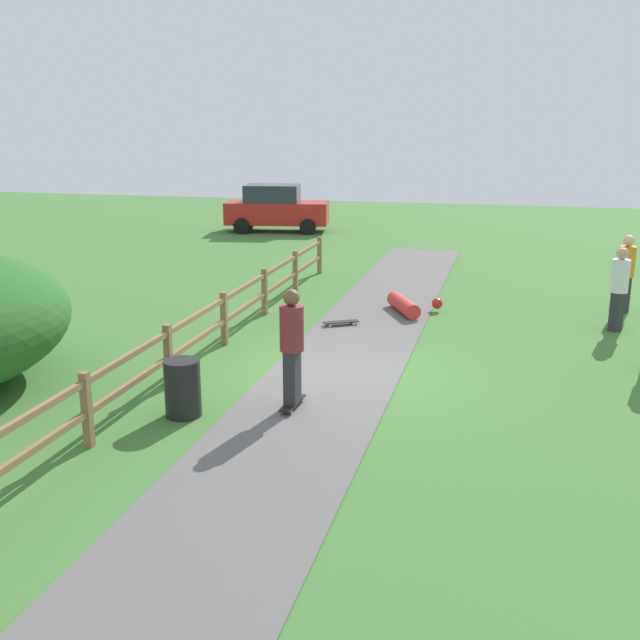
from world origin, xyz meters
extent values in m
plane|color=#427533|center=(0.00, 0.00, 0.00)|extent=(60.00, 60.00, 0.00)
cube|color=#605E5B|center=(0.00, 0.00, 0.01)|extent=(2.40, 28.00, 0.02)
cube|color=olive|center=(-2.60, -3.86, 0.55)|extent=(0.12, 0.12, 1.10)
cube|color=olive|center=(-2.60, -1.29, 0.55)|extent=(0.12, 0.12, 1.10)
cube|color=olive|center=(-2.60, 1.29, 0.55)|extent=(0.12, 0.12, 1.10)
cube|color=olive|center=(-2.60, 3.86, 0.55)|extent=(0.12, 0.12, 1.10)
cube|color=olive|center=(-2.60, 6.43, 0.55)|extent=(0.12, 0.12, 1.10)
cube|color=olive|center=(-2.60, 9.00, 0.55)|extent=(0.12, 0.12, 1.10)
cube|color=olive|center=(-2.60, 0.00, 0.50)|extent=(0.08, 18.00, 0.09)
cube|color=olive|center=(-2.60, 0.00, 0.95)|extent=(0.08, 18.00, 0.09)
cylinder|color=black|center=(-1.80, -2.46, 0.45)|extent=(0.56, 0.56, 0.90)
cube|color=black|center=(-0.25, -1.76, 0.09)|extent=(0.23, 0.81, 0.02)
cylinder|color=silver|center=(-0.31, -1.47, 0.05)|extent=(0.03, 0.06, 0.06)
cylinder|color=silver|center=(-0.16, -1.48, 0.05)|extent=(0.03, 0.06, 0.06)
cylinder|color=silver|center=(-0.33, -2.03, 0.05)|extent=(0.03, 0.06, 0.06)
cylinder|color=silver|center=(-0.18, -2.04, 0.05)|extent=(0.03, 0.06, 0.06)
cube|color=#2D2D33|center=(-0.25, -1.76, 0.54)|extent=(0.21, 0.33, 0.86)
cylinder|color=maroon|center=(-0.25, -1.76, 1.33)|extent=(0.39, 0.39, 0.72)
sphere|color=brown|center=(-0.25, -1.76, 1.82)|extent=(0.26, 0.26, 0.26)
cylinder|color=red|center=(0.56, 4.77, 0.20)|extent=(0.98, 1.46, 0.36)
sphere|color=red|center=(1.32, 5.15, 0.20)|extent=(0.26, 0.26, 0.26)
cube|color=black|center=(-0.62, 3.29, 0.09)|extent=(0.79, 0.59, 0.02)
cylinder|color=silver|center=(-0.42, 3.50, 0.05)|extent=(0.07, 0.06, 0.06)
cylinder|color=silver|center=(-0.35, 3.37, 0.05)|extent=(0.07, 0.06, 0.06)
cylinder|color=silver|center=(-0.90, 3.21, 0.05)|extent=(0.07, 0.06, 0.06)
cylinder|color=silver|center=(-0.83, 3.08, 0.05)|extent=(0.07, 0.06, 0.06)
cube|color=#2D2D33|center=(5.27, 4.44, 0.43)|extent=(0.33, 0.38, 0.86)
cylinder|color=white|center=(5.27, 4.44, 1.22)|extent=(0.52, 0.52, 0.72)
sphere|color=tan|center=(5.27, 4.44, 1.70)|extent=(0.26, 0.26, 0.26)
cube|color=#2D2D33|center=(5.62, 6.17, 0.44)|extent=(0.34, 0.38, 0.87)
cylinder|color=orange|center=(5.62, 6.17, 1.24)|extent=(0.53, 0.53, 0.73)
sphere|color=beige|center=(5.62, 6.17, 1.73)|extent=(0.26, 0.26, 0.26)
cube|color=red|center=(-6.55, 17.22, 0.77)|extent=(4.43, 2.38, 0.90)
cube|color=#2D333D|center=(-6.75, 17.19, 1.57)|extent=(2.43, 1.91, 0.70)
cylinder|color=black|center=(-5.37, 18.31, 0.32)|extent=(0.67, 0.34, 0.64)
cylinder|color=black|center=(-5.07, 16.58, 0.32)|extent=(0.67, 0.34, 0.64)
cylinder|color=black|center=(-8.03, 17.86, 0.32)|extent=(0.67, 0.34, 0.64)
cylinder|color=black|center=(-7.73, 16.12, 0.32)|extent=(0.67, 0.34, 0.64)
camera|label=1|loc=(2.99, -12.46, 4.42)|focal=42.04mm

